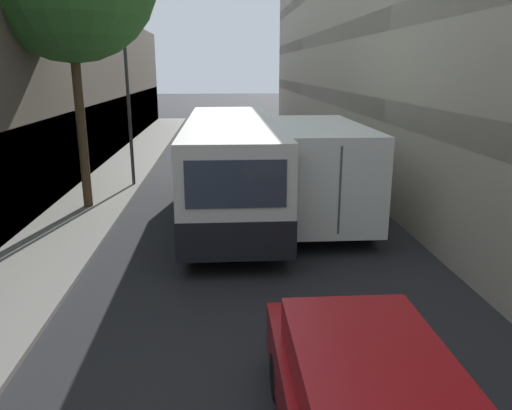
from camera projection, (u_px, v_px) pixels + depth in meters
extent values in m
plane|color=#232326|center=(246.00, 221.00, 14.62)|extent=(150.00, 150.00, 0.00)
cube|color=gray|center=(74.00, 222.00, 14.28)|extent=(2.34, 60.00, 0.10)
cube|color=black|center=(7.00, 177.00, 13.81)|extent=(1.08, 60.00, 2.80)
cube|color=#333D47|center=(418.00, 114.00, 14.14)|extent=(1.08, 60.00, 0.70)
cube|color=#333D47|center=(426.00, 13.00, 13.42)|extent=(1.08, 60.00, 0.70)
cube|color=#9E0F14|center=(367.00, 363.00, 5.45)|extent=(1.62, 2.32, 0.49)
cylinder|color=black|center=(278.00, 376.00, 6.75)|extent=(0.16, 0.60, 0.60)
cylinder|color=black|center=(400.00, 371.00, 6.86)|extent=(0.16, 0.60, 0.60)
cube|color=silver|center=(231.00, 162.00, 14.73)|extent=(2.50, 9.69, 2.46)
cube|color=black|center=(231.00, 188.00, 14.94)|extent=(2.52, 9.71, 0.86)
cube|color=#2D3847|center=(231.00, 149.00, 14.63)|extent=(2.53, 8.91, 0.79)
cube|color=#2D3847|center=(236.00, 184.00, 9.95)|extent=(2.05, 0.04, 0.98)
cylinder|color=black|center=(199.00, 179.00, 17.85)|extent=(0.24, 1.00, 1.00)
cylinder|color=black|center=(260.00, 178.00, 18.00)|extent=(0.24, 1.00, 1.00)
cylinder|color=black|center=(189.00, 232.00, 12.08)|extent=(0.24, 1.00, 1.00)
cylinder|color=black|center=(279.00, 230.00, 12.22)|extent=(0.24, 1.00, 1.00)
cube|color=silver|center=(297.00, 153.00, 17.71)|extent=(2.30, 2.13, 1.99)
cube|color=silver|center=(317.00, 168.00, 14.00)|extent=(2.39, 5.47, 2.42)
cube|color=#4C4C4C|center=(340.00, 191.00, 11.36)|extent=(0.05, 0.02, 2.06)
cylinder|color=black|center=(267.00, 179.00, 17.88)|extent=(0.22, 0.96, 0.96)
cylinder|color=black|center=(326.00, 178.00, 18.02)|extent=(0.22, 0.96, 0.96)
cylinder|color=black|center=(285.00, 223.00, 12.78)|extent=(0.22, 0.96, 0.96)
cylinder|color=black|center=(368.00, 222.00, 12.92)|extent=(0.22, 0.96, 0.96)
cylinder|color=#38383D|center=(127.00, 85.00, 17.83)|extent=(0.12, 0.12, 7.29)
cylinder|color=#4C3823|center=(81.00, 125.00, 15.15)|extent=(0.28, 0.28, 5.11)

